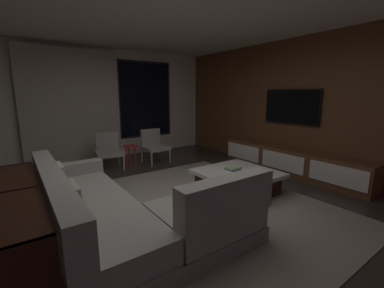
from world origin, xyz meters
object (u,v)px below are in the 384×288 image
Objects in this scene: accent_chair_near_window at (154,144)px; accent_chair_by_curtain at (109,149)px; side_stool at (130,149)px; sectional_couch at (120,214)px; coffee_table at (237,181)px; mounted_tv at (291,107)px; book_stack_on_coffee_table at (233,168)px; console_table_behind_couch at (19,224)px; media_console at (291,162)px.

accent_chair_by_curtain is at bearing 174.94° from accent_chair_near_window.
accent_chair_by_curtain is 0.48m from side_stool.
sectional_couch is 5.43× the size of side_stool.
coffee_table is 2.12m from mounted_tv.
side_stool is at bearing -5.16° from accent_chair_by_curtain.
console_table_behind_couch is at bearing -176.59° from book_stack_on_coffee_table.
coffee_table is at bearing -177.94° from media_console.
sectional_couch is at bearing -123.65° from accent_chair_near_window.
coffee_table is 1.49× the size of accent_chair_by_curtain.
book_stack_on_coffee_table is 1.58m from media_console.
mounted_tv is at bearing 4.91° from book_stack_on_coffee_table.
coffee_table is at bearing -92.34° from book_stack_on_coffee_table.
sectional_couch is at bearing -171.56° from book_stack_on_coffee_table.
sectional_couch is at bearing -114.25° from side_stool.
mounted_tv reaches higher than accent_chair_near_window.
accent_chair_near_window is (-0.23, 2.52, 0.25)m from coffee_table.
accent_chair_by_curtain is 1.70× the size of side_stool.
accent_chair_near_window is at bearing 43.57° from console_table_behind_couch.
book_stack_on_coffee_table is 2.59m from side_stool.
sectional_couch reaches higher than side_stool.
sectional_couch is 2.07m from book_stack_on_coffee_table.
sectional_couch is 10.95× the size of book_stack_on_coffee_table.
book_stack_on_coffee_table is 0.29× the size of accent_chair_by_curtain.
accent_chair_near_window is at bearing -5.06° from accent_chair_by_curtain.
accent_chair_near_window is (1.81, 2.72, 0.14)m from sectional_couch.
console_table_behind_couch is at bearing -122.13° from accent_chair_by_curtain.
sectional_couch reaches higher than accent_chair_near_window.
console_table_behind_couch is (-2.96, -0.18, 0.03)m from book_stack_on_coffee_table.
book_stack_on_coffee_table is at bearing -72.03° from side_stool.
accent_chair_near_window reaches higher than book_stack_on_coffee_table.
side_stool is at bearing 175.03° from accent_chair_near_window.
sectional_couch reaches higher than coffee_table.
mounted_tv is at bearing 6.82° from sectional_couch.
coffee_table is 1.58m from media_console.
sectional_couch is at bearing -175.95° from media_console.
coffee_table is 0.96× the size of mounted_tv.
media_console is at bearing 4.05° from sectional_couch.
accent_chair_by_curtain is at bearing 138.11° from media_console.
console_table_behind_couch is at bearing -178.61° from coffee_table.
book_stack_on_coffee_table is 0.07× the size of media_console.
side_stool is (1.25, 2.77, 0.08)m from sectional_couch.
mounted_tv is at bearing -48.68° from accent_chair_near_window.
accent_chair_near_window and accent_chair_by_curtain have the same top height.
console_table_behind_couch is (-0.91, 0.13, 0.12)m from sectional_couch.
sectional_couch reaches higher than book_stack_on_coffee_table.
media_console is at bearing -132.40° from mounted_tv.
accent_chair_near_window reaches higher than console_table_behind_couch.
accent_chair_near_window is 0.25× the size of media_console.
side_stool is at bearing 137.83° from mounted_tv.
coffee_table is 2.69m from side_stool.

